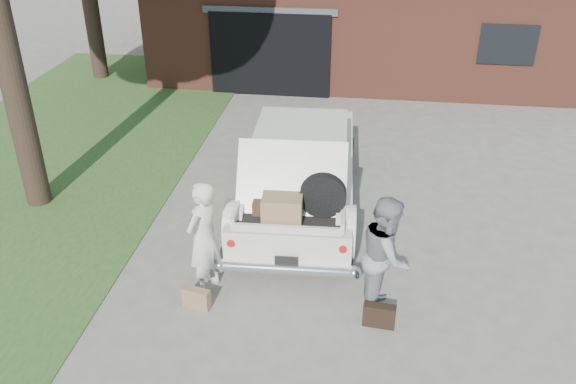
# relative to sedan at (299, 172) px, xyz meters

# --- Properties ---
(ground) EXTENTS (90.00, 90.00, 0.00)m
(ground) POSITION_rel_sedan_xyz_m (-0.01, -2.01, -0.75)
(ground) COLOR gray
(ground) RESTS_ON ground
(grass_strip) EXTENTS (6.00, 16.00, 0.02)m
(grass_strip) POSITION_rel_sedan_xyz_m (-5.51, 0.99, -0.74)
(grass_strip) COLOR #2D4C1E
(grass_strip) RESTS_ON ground
(house) EXTENTS (12.80, 7.80, 3.30)m
(house) POSITION_rel_sedan_xyz_m (0.97, 9.46, 0.92)
(house) COLOR brown
(house) RESTS_ON ground
(sedan) EXTENTS (2.20, 5.18, 1.94)m
(sedan) POSITION_rel_sedan_xyz_m (0.00, 0.00, 0.00)
(sedan) COLOR white
(sedan) RESTS_ON ground
(woman_left) EXTENTS (0.65, 0.76, 1.78)m
(woman_left) POSITION_rel_sedan_xyz_m (-1.08, -2.56, 0.14)
(woman_left) COLOR silver
(woman_left) RESTS_ON ground
(woman_right) EXTENTS (0.72, 0.91, 1.80)m
(woman_right) POSITION_rel_sedan_xyz_m (1.52, -2.66, 0.15)
(woman_right) COLOR gray
(woman_right) RESTS_ON ground
(suitcase_left) EXTENTS (0.43, 0.22, 0.31)m
(suitcase_left) POSITION_rel_sedan_xyz_m (-1.11, -3.02, -0.59)
(suitcase_left) COLOR #95754C
(suitcase_left) RESTS_ON ground
(suitcase_right) EXTENTS (0.46, 0.18, 0.35)m
(suitcase_right) POSITION_rel_sedan_xyz_m (1.48, -3.05, -0.58)
(suitcase_right) COLOR black
(suitcase_right) RESTS_ON ground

